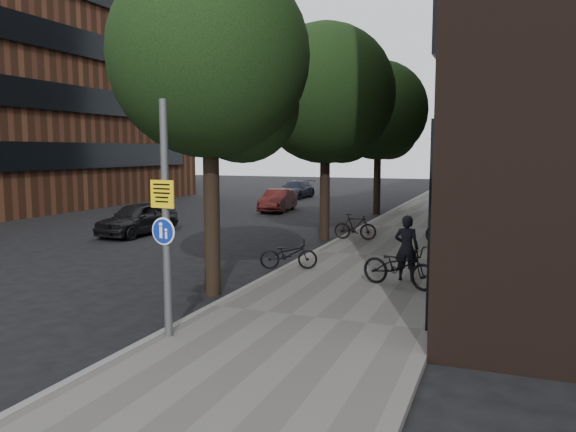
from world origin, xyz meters
The scene contains 15 objects.
ground centered at (0.00, 0.00, 0.00)m, with size 120.00×120.00×0.00m, color black.
sidewalk centered at (0.25, 10.00, 0.06)m, with size 4.50×60.00×0.12m, color #5F5C58.
curb_edge centered at (-2.00, 10.00, 0.07)m, with size 0.15×60.00×0.13m, color slate.
street_tree_near centered at (-2.53, 4.64, 5.11)m, with size 4.40×4.40×7.50m.
street_tree_mid centered at (-2.53, 13.14, 5.11)m, with size 5.00×5.00×7.80m.
street_tree_far centered at (-2.53, 22.14, 5.11)m, with size 5.00×5.00×7.80m.
signpost centered at (-1.76, 1.39, 2.14)m, with size 0.46×0.13×3.99m.
pedestrian centered at (1.36, 7.02, 0.92)m, with size 0.59×0.38×1.61m, color black.
parked_bike_facade_near centered at (1.31, 6.29, 0.61)m, with size 0.65×1.86×0.98m, color black.
parked_bike_facade_far centered at (2.00, 12.56, 0.66)m, with size 0.51×1.81×1.09m, color black.
parked_bike_curb_near centered at (-1.80, 7.24, 0.52)m, with size 0.53×1.53×0.80m, color black.
parked_bike_curb_far centered at (-1.39, 12.77, 0.58)m, with size 0.43×1.52×0.91m, color black.
parked_car_near centered at (-9.79, 11.58, 0.64)m, with size 1.51×3.76×1.28m, color black.
parked_car_mid centered at (-7.88, 21.44, 0.59)m, with size 1.25×3.60×1.19m, color #501916.
parked_car_far centered at (-9.91, 29.68, 0.60)m, with size 1.69×4.16×1.21m, color black.
Camera 1 is at (3.50, -6.56, 3.28)m, focal length 35.00 mm.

